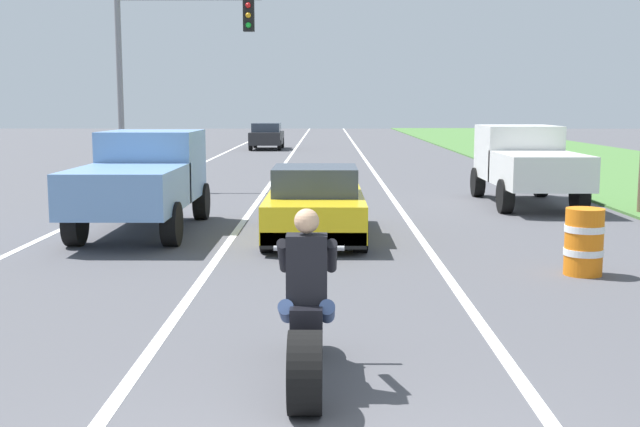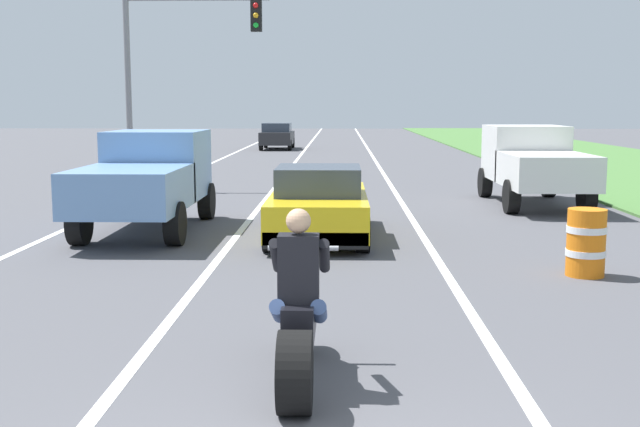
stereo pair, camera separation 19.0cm
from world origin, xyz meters
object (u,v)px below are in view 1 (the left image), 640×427
construction_barrel_nearest (584,241)px  traffic_light_mast_near (163,55)px  motorcycle_with_rider (307,323)px  sports_car_yellow (315,205)px  pickup_truck_right_shoulder_white (526,161)px  distant_car_far_ahead (267,136)px  pickup_truck_left_lane_light_blue (143,176)px

construction_barrel_nearest → traffic_light_mast_near: bearing=126.0°
motorcycle_with_rider → traffic_light_mast_near: (-4.64, 16.60, 3.39)m
sports_car_yellow → pickup_truck_right_shoulder_white: pickup_truck_right_shoulder_white is taller
pickup_truck_right_shoulder_white → distant_car_far_ahead: pickup_truck_right_shoulder_white is taller
sports_car_yellow → traffic_light_mast_near: 10.30m
traffic_light_mast_near → distant_car_far_ahead: 21.65m
sports_car_yellow → construction_barrel_nearest: size_ratio=4.30×
distant_car_far_ahead → pickup_truck_right_shoulder_white: bearing=-71.2°
motorcycle_with_rider → pickup_truck_left_lane_light_blue: 9.36m
construction_barrel_nearest → distant_car_far_ahead: 34.04m
distant_car_far_ahead → construction_barrel_nearest: bearing=-77.7°
construction_barrel_nearest → pickup_truck_right_shoulder_white: bearing=81.6°
motorcycle_with_rider → sports_car_yellow: bearing=90.3°
sports_car_yellow → construction_barrel_nearest: 5.22m
pickup_truck_right_shoulder_white → traffic_light_mast_near: size_ratio=0.80×
sports_car_yellow → pickup_truck_left_lane_light_blue: size_ratio=0.90×
sports_car_yellow → traffic_light_mast_near: bearing=118.2°
sports_car_yellow → pickup_truck_left_lane_light_blue: (-3.43, 0.65, 0.48)m
pickup_truck_right_shoulder_white → pickup_truck_left_lane_light_blue: bearing=-153.4°
distant_car_far_ahead → sports_car_yellow: bearing=-83.9°
pickup_truck_left_lane_light_blue → traffic_light_mast_near: (-1.17, 7.93, 2.87)m
motorcycle_with_rider → distant_car_far_ahead: 38.11m
sports_car_yellow → construction_barrel_nearest: sports_car_yellow is taller
sports_car_yellow → pickup_truck_left_lane_light_blue: bearing=169.3°
pickup_truck_right_shoulder_white → construction_barrel_nearest: bearing=-98.4°
pickup_truck_left_lane_light_blue → construction_barrel_nearest: size_ratio=4.80×
distant_car_far_ahead → pickup_truck_left_lane_light_blue: bearing=-90.4°
sports_car_yellow → traffic_light_mast_near: (-4.60, 8.58, 3.35)m
motorcycle_with_rider → construction_barrel_nearest: (4.00, 4.71, -0.09)m
motorcycle_with_rider → pickup_truck_right_shoulder_white: 14.05m
traffic_light_mast_near → sports_car_yellow: bearing=-61.8°
motorcycle_with_rider → construction_barrel_nearest: 6.18m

